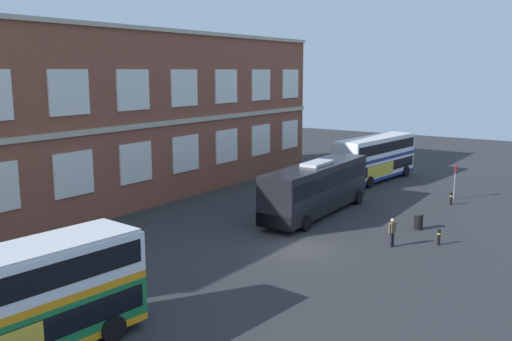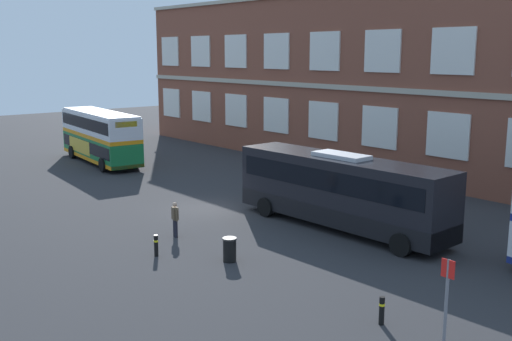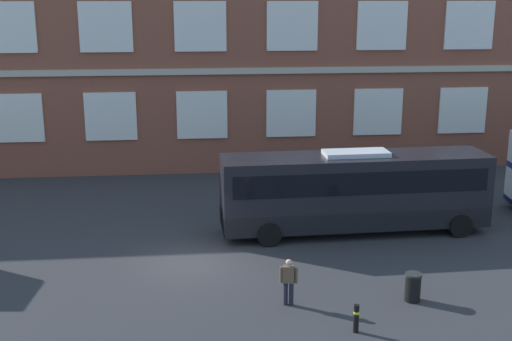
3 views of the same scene
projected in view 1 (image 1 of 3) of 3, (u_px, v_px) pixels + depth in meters
name	position (u px, v px, depth m)	size (l,w,h in m)	color
ground_plane	(270.00, 243.00, 33.07)	(120.00, 120.00, 0.00)	#2B2B2D
brick_terminal_building	(66.00, 123.00, 39.27)	(53.48, 8.19, 13.16)	brown
double_decker_middle	(375.00, 158.00, 51.38)	(11.20, 3.69, 4.07)	silver
touring_coach	(317.00, 188.00, 39.24)	(12.08, 3.18, 3.80)	black
waiting_passenger	(392.00, 231.00, 32.19)	(0.64, 0.33, 1.70)	black
bus_stand_flag	(455.00, 179.00, 44.04)	(0.44, 0.10, 2.70)	slate
station_litter_bin	(419.00, 221.00, 35.80)	(0.60, 0.60, 1.03)	black
safety_bollard_west	(439.00, 237.00, 32.60)	(0.19, 0.19, 0.95)	black
safety_bollard_east	(451.00, 198.00, 42.35)	(0.19, 0.19, 0.95)	black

